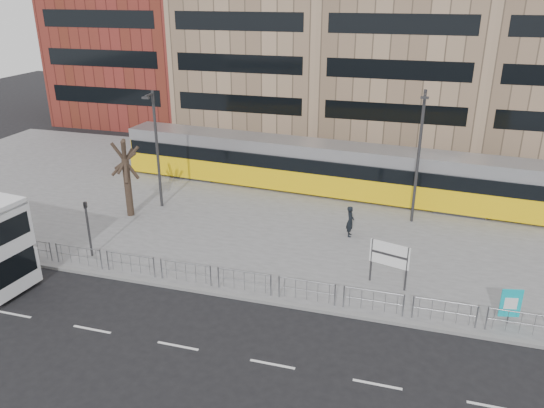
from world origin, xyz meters
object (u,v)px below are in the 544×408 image
(ad_panel, at_px, (511,304))
(bare_tree, at_px, (122,136))
(traffic_light_west, at_px, (87,222))
(lamp_post_east, at_px, (419,153))
(station_sign, at_px, (389,256))
(lamp_post_west, at_px, (156,145))
(pedestrian, at_px, (350,221))
(tram, at_px, (320,167))

(ad_panel, xyz_separation_m, bare_tree, (-21.54, 5.86, 4.14))
(traffic_light_west, xyz_separation_m, lamp_post_east, (16.23, 9.47, 2.42))
(ad_panel, bearing_deg, bare_tree, 152.49)
(station_sign, xyz_separation_m, lamp_post_west, (-15.14, 6.01, 2.60))
(ad_panel, bearing_deg, pedestrian, 126.97)
(ad_panel, bearing_deg, lamp_post_east, 102.04)
(ad_panel, bearing_deg, tram, 116.81)
(traffic_light_west, distance_m, lamp_post_east, 18.94)
(tram, xyz_separation_m, bare_tree, (-10.57, -7.64, 3.36))
(bare_tree, bearing_deg, ad_panel, -15.22)
(traffic_light_west, bearing_deg, tram, 41.70)
(station_sign, bearing_deg, ad_panel, -2.63)
(traffic_light_west, height_order, lamp_post_east, lamp_post_east)
(pedestrian, bearing_deg, traffic_light_west, 108.92)
(ad_panel, xyz_separation_m, lamp_post_west, (-20.36, 7.72, 3.19))
(traffic_light_west, relative_size, lamp_post_east, 0.39)
(ad_panel, relative_size, lamp_post_east, 0.20)
(station_sign, relative_size, lamp_post_west, 0.30)
(station_sign, relative_size, bare_tree, 0.31)
(lamp_post_west, bearing_deg, ad_panel, -20.77)
(traffic_light_west, bearing_deg, lamp_post_west, 75.74)
(lamp_post_east, bearing_deg, traffic_light_west, -149.73)
(lamp_post_west, bearing_deg, pedestrian, -4.57)
(lamp_post_west, bearing_deg, traffic_light_west, -92.40)
(bare_tree, bearing_deg, station_sign, -14.24)
(tram, xyz_separation_m, traffic_light_west, (-9.70, -13.14, 0.23))
(lamp_post_east, bearing_deg, bare_tree, -166.93)
(pedestrian, xyz_separation_m, lamp_post_east, (3.35, 3.11, 3.48))
(pedestrian, bearing_deg, bare_tree, 86.21)
(station_sign, height_order, traffic_light_west, traffic_light_west)
(tram, height_order, pedestrian, tram)
(tram, relative_size, station_sign, 13.20)
(station_sign, height_order, bare_tree, bare_tree)
(station_sign, relative_size, ad_panel, 1.36)
(station_sign, height_order, lamp_post_west, lamp_post_west)
(ad_panel, relative_size, traffic_light_west, 0.53)
(pedestrian, distance_m, lamp_post_west, 13.01)
(tram, distance_m, traffic_light_west, 16.33)
(pedestrian, bearing_deg, lamp_post_west, 78.06)
(ad_panel, distance_m, traffic_light_west, 20.70)
(ad_panel, distance_m, bare_tree, 22.71)
(pedestrian, distance_m, lamp_post_east, 5.75)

